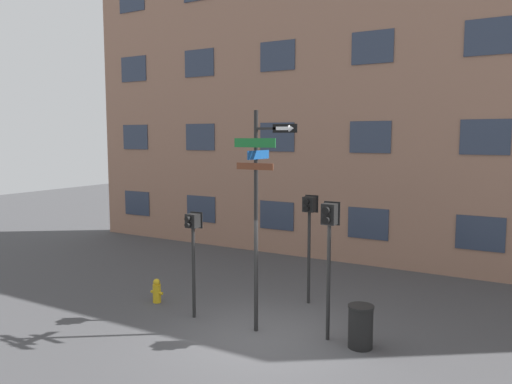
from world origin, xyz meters
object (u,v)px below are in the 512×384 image
at_px(street_sign_pole, 259,201).
at_px(trash_bin, 361,326).
at_px(pedestrian_signal_left, 193,238).
at_px(pedestrian_signal_across, 309,220).
at_px(pedestrian_signal_right, 329,233).
at_px(fire_hydrant, 157,291).

bearing_deg(street_sign_pole, trash_bin, 7.92).
xyz_separation_m(pedestrian_signal_left, pedestrian_signal_across, (1.95, 2.31, 0.24)).
distance_m(pedestrian_signal_right, trash_bin, 2.00).
height_order(fire_hydrant, trash_bin, trash_bin).
bearing_deg(pedestrian_signal_left, fire_hydrant, 165.57).
bearing_deg(pedestrian_signal_right, pedestrian_signal_left, -173.89).
relative_size(pedestrian_signal_right, fire_hydrant, 4.69).
xyz_separation_m(pedestrian_signal_left, pedestrian_signal_right, (3.27, 0.35, 0.36)).
bearing_deg(pedestrian_signal_left, street_sign_pole, 0.40).
distance_m(street_sign_pole, pedestrian_signal_left, 2.03).
bearing_deg(pedestrian_signal_left, pedestrian_signal_across, 49.95).
xyz_separation_m(pedestrian_signal_right, pedestrian_signal_across, (-1.32, 1.97, -0.12)).
distance_m(pedestrian_signal_left, trash_bin, 4.28).
relative_size(street_sign_pole, pedestrian_signal_right, 1.65).
bearing_deg(trash_bin, fire_hydrant, 179.34).
distance_m(pedestrian_signal_across, trash_bin, 3.35).
xyz_separation_m(pedestrian_signal_right, trash_bin, (0.73, -0.03, -1.86)).
relative_size(pedestrian_signal_left, fire_hydrant, 4.02).
bearing_deg(pedestrian_signal_left, trash_bin, 4.60).
distance_m(pedestrian_signal_right, pedestrian_signal_across, 2.37).
bearing_deg(pedestrian_signal_across, street_sign_pole, -94.28).
height_order(pedestrian_signal_across, fire_hydrant, pedestrian_signal_across).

